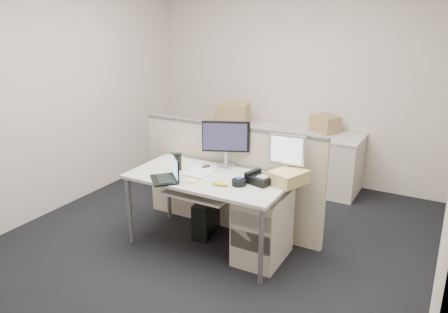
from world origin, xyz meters
The scene contains 26 objects.
floor centered at (0.00, 0.00, -0.01)m, with size 4.00×4.50×0.01m, color black.
wall_back centered at (0.00, 2.25, 1.35)m, with size 4.00×0.02×2.70m, color beige.
wall_left centered at (-2.00, 0.00, 1.35)m, with size 0.02×4.50×2.70m, color beige.
desk centered at (0.00, 0.00, 0.66)m, with size 1.50×0.75×0.73m.
keyboard_tray centered at (0.00, -0.18, 0.62)m, with size 0.62×0.32×0.02m, color #B6B4AB.
drawer_pedestal centered at (0.55, 0.05, 0.33)m, with size 0.40×0.55×0.65m, color #A99F91.
cubicle_partition centered at (0.00, 0.45, 0.55)m, with size 2.00×0.06×1.10m, color #AD9F8A.
back_counter centered at (0.00, 1.93, 0.36)m, with size 2.00×0.60×0.72m, color #A99F91.
monitor_main centered at (0.02, 0.32, 0.96)m, with size 0.47×0.18×0.47m, color black.
monitor_small centered at (0.65, 0.32, 0.93)m, with size 0.33×0.17×0.41m, color #B7B7BC.
laptop centered at (-0.30, -0.28, 0.84)m, with size 0.29×0.22×0.22m, color black.
trackball centered at (0.35, -0.05, 0.76)m, with size 0.13×0.13×0.05m, color black.
desk_phone centered at (0.49, 0.08, 0.76)m, with size 0.22×0.18×0.07m, color black.
paper_stack centered at (-0.12, 0.05, 0.74)m, with size 0.23×0.29×0.01m, color silver.
sticky_pad centered at (-0.05, -0.18, 0.74)m, with size 0.09×0.09×0.01m, color #FFD151.
travel_mug centered at (-0.35, 0.02, 0.80)m, with size 0.07×0.07×0.15m, color black.
banana centered at (0.21, -0.15, 0.75)m, with size 0.17×0.04×0.04m, color #FFF637.
cellphone centered at (-0.15, 0.20, 0.74)m, with size 0.05×0.10×0.01m, color black.
manila_folders centered at (0.72, 0.20, 0.79)m, with size 0.25×0.32×0.12m, color tan.
keyboard centered at (-0.05, -0.14, 0.64)m, with size 0.43×0.15×0.02m, color black.
pc_tower_desk centered at (-0.15, 0.20, 0.19)m, with size 0.16×0.40×0.37m, color black.
pc_tower_spare_dark centered at (-1.45, 2.03, 0.21)m, with size 0.18×0.45×0.42m, color black.
pc_tower_spare_silver centered at (-1.70, 2.03, 0.19)m, with size 0.16×0.41×0.38m, color #B7B7BC.
cardboard_box_left centered at (-0.70, 1.81, 0.88)m, with size 0.42×0.31×0.31m, color #A58B4F.
cardboard_box_right centered at (0.50, 2.05, 0.84)m, with size 0.32×0.25×0.23m, color #A58B4F.
red_binder centered at (-0.67, 2.03, 0.85)m, with size 0.07×0.29×0.27m, color #A10510.
Camera 1 is at (1.97, -3.27, 2.19)m, focal length 35.00 mm.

